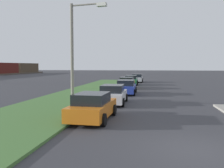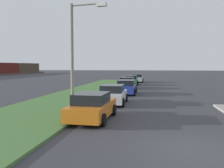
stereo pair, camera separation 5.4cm
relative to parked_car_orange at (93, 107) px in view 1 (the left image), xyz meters
The scene contains 9 objects.
ground 6.30m from the parked_car_orange, 132.17° to the right, with size 300.00×300.00×0.00m, color #38383D.
grass_median 6.97m from the parked_car_orange, 33.30° to the left, with size 60.00×6.00×0.12m, color #477238.
parked_car_orange is the anchor object (origin of this frame).
parked_car_white 5.73m from the parked_car_orange, ahead, with size 4.33×2.08×1.47m.
parked_car_blue 12.28m from the parked_car_orange, ahead, with size 4.32×2.06×1.47m.
parked_car_yellow 18.65m from the parked_car_orange, ahead, with size 4.30×2.02×1.47m.
parked_car_green 24.44m from the parked_car_orange, ahead, with size 4.34×2.10×1.47m.
parked_car_silver 30.90m from the parked_car_orange, ahead, with size 4.32×2.06×1.47m.
streetlight 6.67m from the parked_car_orange, 26.11° to the left, with size 0.72×2.86×7.50m.
Camera 1 is at (-8.55, 1.53, 2.91)m, focal length 39.38 mm.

